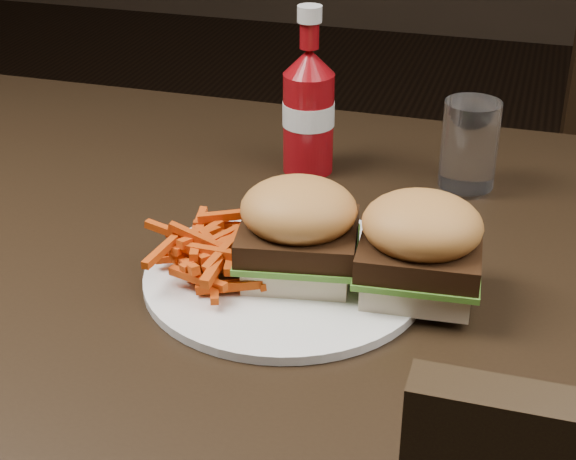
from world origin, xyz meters
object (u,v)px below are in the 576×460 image
(plate, at_px, (285,277))
(ketchup_bottle, at_px, (308,123))
(tumbler, at_px, (469,144))
(dining_table, at_px, (233,257))

(plate, height_order, ketchup_bottle, ketchup_bottle)
(ketchup_bottle, height_order, tumbler, ketchup_bottle)
(dining_table, xyz_separation_m, ketchup_bottle, (0.03, 0.19, 0.08))
(ketchup_bottle, bearing_deg, tumbler, 0.67)
(dining_table, height_order, tumbler, tumbler)
(dining_table, relative_size, tumbler, 12.02)
(dining_table, relative_size, ketchup_bottle, 10.03)
(dining_table, height_order, plate, plate)
(ketchup_bottle, distance_m, tumbler, 0.19)
(plate, distance_m, tumbler, 0.29)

